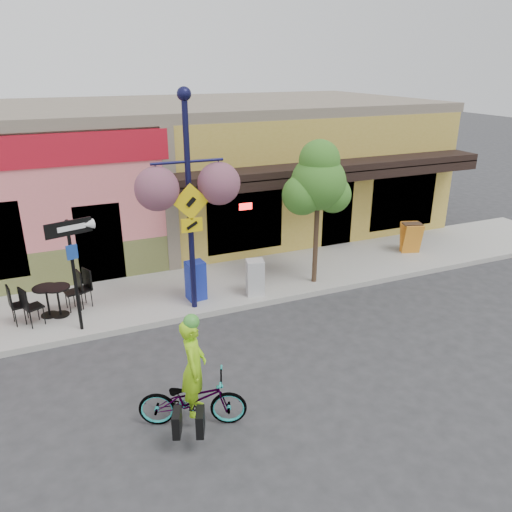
{
  "coord_description": "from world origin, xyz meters",
  "views": [
    {
      "loc": [
        -4.09,
        -9.78,
        5.75
      ],
      "look_at": [
        0.3,
        0.5,
        1.4
      ],
      "focal_mm": 35.0,
      "sensor_mm": 36.0,
      "label": 1
    }
  ],
  "objects_px": {
    "cyclist_rider": "(194,380)",
    "one_way_sign": "(75,277)",
    "bicycle": "(193,400)",
    "newspaper_box_blue": "(196,280)",
    "building": "(170,169)",
    "newspaper_box_grey": "(255,277)",
    "street_tree": "(317,213)",
    "lamp_post": "(190,205)"
  },
  "relations": [
    {
      "from": "newspaper_box_blue",
      "to": "street_tree",
      "type": "xyz_separation_m",
      "value": [
        3.27,
        -0.24,
        1.44
      ]
    },
    {
      "from": "newspaper_box_blue",
      "to": "bicycle",
      "type": "bearing_deg",
      "value": -112.86
    },
    {
      "from": "one_way_sign",
      "to": "lamp_post",
      "type": "bearing_deg",
      "value": -14.55
    },
    {
      "from": "building",
      "to": "cyclist_rider",
      "type": "relative_size",
      "value": 10.63
    },
    {
      "from": "bicycle",
      "to": "street_tree",
      "type": "height_order",
      "value": "street_tree"
    },
    {
      "from": "bicycle",
      "to": "building",
      "type": "bearing_deg",
      "value": 8.61
    },
    {
      "from": "one_way_sign",
      "to": "street_tree",
      "type": "height_order",
      "value": "street_tree"
    },
    {
      "from": "cyclist_rider",
      "to": "newspaper_box_grey",
      "type": "height_order",
      "value": "cyclist_rider"
    },
    {
      "from": "building",
      "to": "bicycle",
      "type": "xyz_separation_m",
      "value": [
        -2.35,
        -10.51,
        -1.77
      ]
    },
    {
      "from": "lamp_post",
      "to": "newspaper_box_blue",
      "type": "height_order",
      "value": "lamp_post"
    },
    {
      "from": "lamp_post",
      "to": "street_tree",
      "type": "bearing_deg",
      "value": 4.66
    },
    {
      "from": "bicycle",
      "to": "newspaper_box_blue",
      "type": "xyz_separation_m",
      "value": [
        1.36,
        4.33,
        0.17
      ]
    },
    {
      "from": "bicycle",
      "to": "newspaper_box_blue",
      "type": "height_order",
      "value": "newspaper_box_blue"
    },
    {
      "from": "bicycle",
      "to": "one_way_sign",
      "type": "distance_m",
      "value": 4.22
    },
    {
      "from": "building",
      "to": "newspaper_box_blue",
      "type": "xyz_separation_m",
      "value": [
        -0.99,
        -6.18,
        -1.6
      ]
    },
    {
      "from": "bicycle",
      "to": "newspaper_box_blue",
      "type": "relative_size",
      "value": 1.83
    },
    {
      "from": "one_way_sign",
      "to": "newspaper_box_blue",
      "type": "relative_size",
      "value": 2.58
    },
    {
      "from": "newspaper_box_grey",
      "to": "building",
      "type": "bearing_deg",
      "value": 107.09
    },
    {
      "from": "bicycle",
      "to": "cyclist_rider",
      "type": "height_order",
      "value": "cyclist_rider"
    },
    {
      "from": "newspaper_box_grey",
      "to": "street_tree",
      "type": "distance_m",
      "value": 2.33
    },
    {
      "from": "building",
      "to": "newspaper_box_grey",
      "type": "relative_size",
      "value": 19.56
    },
    {
      "from": "bicycle",
      "to": "lamp_post",
      "type": "relative_size",
      "value": 0.35
    },
    {
      "from": "lamp_post",
      "to": "newspaper_box_grey",
      "type": "bearing_deg",
      "value": 4.15
    },
    {
      "from": "cyclist_rider",
      "to": "one_way_sign",
      "type": "height_order",
      "value": "one_way_sign"
    },
    {
      "from": "bicycle",
      "to": "newspaper_box_grey",
      "type": "bearing_deg",
      "value": -14.22
    },
    {
      "from": "building",
      "to": "street_tree",
      "type": "bearing_deg",
      "value": -70.44
    },
    {
      "from": "cyclist_rider",
      "to": "one_way_sign",
      "type": "distance_m",
      "value": 4.17
    },
    {
      "from": "building",
      "to": "cyclist_rider",
      "type": "bearing_deg",
      "value": -102.37
    },
    {
      "from": "newspaper_box_blue",
      "to": "street_tree",
      "type": "bearing_deg",
      "value": -9.59
    },
    {
      "from": "newspaper_box_blue",
      "to": "building",
      "type": "bearing_deg",
      "value": 75.52
    },
    {
      "from": "lamp_post",
      "to": "newspaper_box_blue",
      "type": "relative_size",
      "value": 5.18
    },
    {
      "from": "newspaper_box_grey",
      "to": "one_way_sign",
      "type": "bearing_deg",
      "value": -165.25
    },
    {
      "from": "building",
      "to": "street_tree",
      "type": "distance_m",
      "value": 6.82
    },
    {
      "from": "lamp_post",
      "to": "newspaper_box_grey",
      "type": "xyz_separation_m",
      "value": [
        1.65,
        0.07,
        -2.11
      ]
    },
    {
      "from": "cyclist_rider",
      "to": "newspaper_box_blue",
      "type": "height_order",
      "value": "cyclist_rider"
    },
    {
      "from": "building",
      "to": "one_way_sign",
      "type": "xyz_separation_m",
      "value": [
        -3.82,
        -6.67,
        -0.82
      ]
    },
    {
      "from": "newspaper_box_blue",
      "to": "newspaper_box_grey",
      "type": "relative_size",
      "value": 1.07
    },
    {
      "from": "lamp_post",
      "to": "newspaper_box_blue",
      "type": "bearing_deg",
      "value": 68.83
    },
    {
      "from": "cyclist_rider",
      "to": "lamp_post",
      "type": "relative_size",
      "value": 0.33
    },
    {
      "from": "newspaper_box_grey",
      "to": "street_tree",
      "type": "relative_size",
      "value": 0.24
    },
    {
      "from": "building",
      "to": "newspaper_box_grey",
      "type": "bearing_deg",
      "value": -85.77
    },
    {
      "from": "one_way_sign",
      "to": "newspaper_box_blue",
      "type": "bearing_deg",
      "value": -6.31
    }
  ]
}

